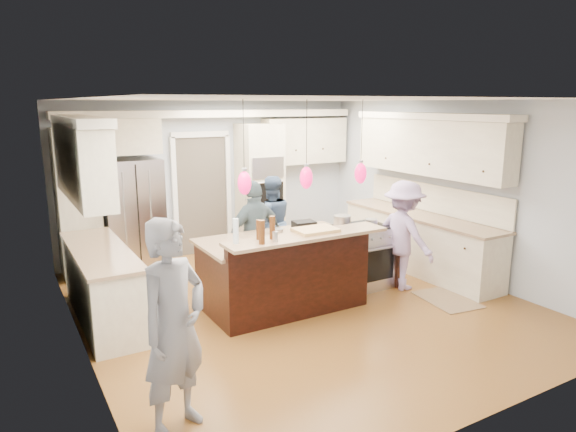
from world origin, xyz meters
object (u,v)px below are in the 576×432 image
island_range (363,256)px  person_far_left (271,222)px  person_bar_end (174,328)px  refrigerator (133,215)px  kitchen_island (282,271)px

island_range → person_far_left: (-0.76, 1.45, 0.30)m
person_bar_end → refrigerator: bearing=52.6°
refrigerator → island_range: (2.71, -2.49, -0.44)m
kitchen_island → island_range: size_ratio=2.28×
refrigerator → person_far_left: bearing=-28.1°
refrigerator → island_range: refrigerator is taller
kitchen_island → person_far_left: person_far_left is taller
refrigerator → kitchen_island: (1.30, -2.57, -0.41)m
kitchen_island → person_bar_end: bearing=-137.6°
island_range → person_far_left: person_far_left is taller
refrigerator → person_far_left: refrigerator is taller
island_range → refrigerator: bearing=137.4°
island_range → person_bar_end: bearing=-150.6°
person_bar_end → person_far_left: (2.70, 3.40, -0.14)m
person_far_left → kitchen_island: bearing=79.3°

